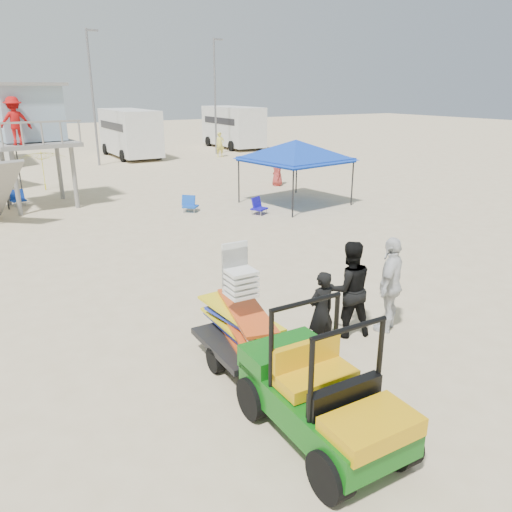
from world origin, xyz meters
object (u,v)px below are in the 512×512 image
utility_cart (323,385)px  canopy_blue (296,143)px  surf_trailer (240,323)px  man_left (321,312)px  lifeguard_tower (28,118)px

utility_cart → canopy_blue: bearing=56.9°
surf_trailer → utility_cart: bearing=-90.2°
surf_trailer → man_left: size_ratio=1.39×
utility_cart → lifeguard_tower: bearing=93.8°
lifeguard_tower → canopy_blue: (9.36, -4.96, -1.02)m
man_left → lifeguard_tower: (-2.69, 15.49, 2.76)m
utility_cart → lifeguard_tower: lifeguard_tower is taller
utility_cart → surf_trailer: size_ratio=1.16×
surf_trailer → lifeguard_tower: lifeguard_tower is taller
surf_trailer → lifeguard_tower: size_ratio=0.45×
canopy_blue → man_left: bearing=-122.4°
canopy_blue → lifeguard_tower: bearing=152.1°
surf_trailer → lifeguard_tower: bearing=94.4°
utility_cart → surf_trailer: surf_trailer is taller
surf_trailer → canopy_blue: bearing=51.3°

